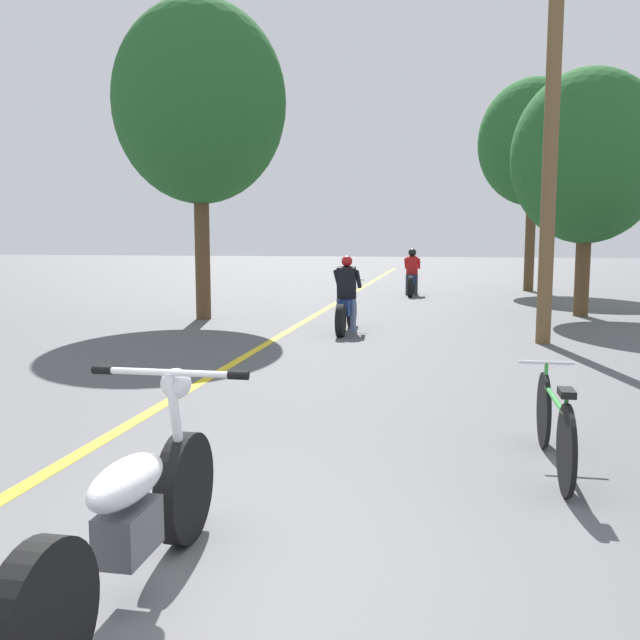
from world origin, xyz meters
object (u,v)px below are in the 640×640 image
Objects in this scene: utility_pole at (551,127)px; motorcycle_rider_lead at (347,303)px; roadside_tree_right_far at (534,143)px; roadside_tree_left at (199,103)px; motorcycle_foreground at (132,519)px; roadside_tree_right_near at (588,157)px; bicycle_parked at (554,425)px; motorcycle_rider_far at (412,277)px.

utility_pole reaches higher than motorcycle_rider_lead.
roadside_tree_left is (-7.83, -9.34, -0.25)m from roadside_tree_right_far.
motorcycle_foreground is at bearing -87.80° from motorcycle_rider_lead.
roadside_tree_right_near reaches higher than motorcycle_rider_lead.
motorcycle_rider_far is at bearing 96.80° from bicycle_parked.
roadside_tree_right_near is 6.99m from motorcycle_rider_far.
bicycle_parked is (1.86, -15.61, -0.19)m from motorcycle_rider_far.
utility_pole reaches higher than motorcycle_foreground.
roadside_tree_left is at bearing -120.63° from motorcycle_rider_far.
utility_pole is 1.26× the size of roadside_tree_right_near.
roadside_tree_right_far is at bearing 84.73° from utility_pole.
roadside_tree_right_far reaches higher than roadside_tree_left.
roadside_tree_left is (-6.76, 2.23, 1.03)m from utility_pole.
roadside_tree_left reaches higher than motorcycle_rider_far.
motorcycle_rider_far is at bearing 106.02° from utility_pole.
roadside_tree_right_near is (1.38, 4.29, -0.01)m from utility_pole.
roadside_tree_right_far reaches higher than motorcycle_foreground.
utility_pole is 3.35× the size of motorcycle_foreground.
motorcycle_rider_far is (0.42, 17.95, 0.13)m from motorcycle_foreground.
motorcycle_rider_far is at bearing 59.37° from roadside_tree_left.
motorcycle_foreground is (-3.06, -8.76, -3.09)m from utility_pole.
roadside_tree_right_near is 14.12m from motorcycle_foreground.
motorcycle_rider_lead is 8.41m from motorcycle_rider_far.
motorcycle_foreground is at bearing -91.34° from motorcycle_rider_far.
roadside_tree_right_far is 6.11m from motorcycle_rider_far.
motorcycle_rider_lead is at bearing -112.68° from roadside_tree_right_far.
roadside_tree_left is 3.32× the size of motorcycle_rider_lead.
motorcycle_rider_lead reaches higher than bicycle_parked.
motorcycle_rider_lead is at bearing 92.20° from motorcycle_foreground.
motorcycle_foreground is at bearing -134.28° from bicycle_parked.
roadside_tree_right_far is (-0.31, 7.28, 1.29)m from roadside_tree_right_near.
utility_pole is 3.94× the size of bicycle_parked.
motorcycle_foreground is (3.70, -10.98, -4.12)m from roadside_tree_left.
utility_pole is at bearing -107.80° from roadside_tree_right_near.
utility_pole is at bearing 83.08° from bicycle_parked.
utility_pole is 1.03× the size of roadside_tree_left.
motorcycle_rider_far is (-2.64, 9.19, -2.97)m from utility_pole.
utility_pole is 7.20m from bicycle_parked.
utility_pole is 1.00× the size of roadside_tree_right_far.
motorcycle_foreground is 17.95m from motorcycle_rider_far.
roadside_tree_right_near is 7.40m from roadside_tree_right_far.
utility_pole is 4.50m from roadside_tree_right_near.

